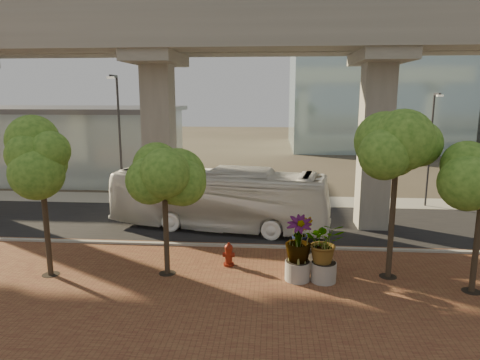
{
  "coord_description": "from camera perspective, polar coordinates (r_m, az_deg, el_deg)",
  "views": [
    {
      "loc": [
        0.47,
        -21.8,
        7.32
      ],
      "look_at": [
        -1.29,
        0.5,
        2.89
      ],
      "focal_mm": 32.0,
      "sensor_mm": 36.0,
      "label": 1
    }
  ],
  "objects": [
    {
      "name": "ground",
      "position": [
        23.01,
        3.13,
        -7.37
      ],
      "size": [
        160.0,
        160.0,
        0.0
      ],
      "primitive_type": "plane",
      "color": "#393429",
      "rests_on": "ground"
    },
    {
      "name": "planter_front",
      "position": [
        17.26,
        11.21,
        -8.51
      ],
      "size": [
        2.25,
        2.25,
        2.48
      ],
      "color": "#9D998D",
      "rests_on": "ground"
    },
    {
      "name": "streetlamp_west",
      "position": [
        29.08,
        -15.85,
        6.18
      ],
      "size": [
        0.42,
        1.24,
        8.55
      ],
      "color": "#2A2A2F",
      "rests_on": "ground"
    },
    {
      "name": "station_pavilion",
      "position": [
        43.18,
        -23.9,
        4.79
      ],
      "size": [
        23.0,
        13.0,
        6.3
      ],
      "color": "#A3B5BB",
      "rests_on": "ground"
    },
    {
      "name": "asphalt_road",
      "position": [
        24.9,
        3.25,
        -5.86
      ],
      "size": [
        90.0,
        8.0,
        0.04
      ],
      "primitive_type": "cube",
      "color": "black",
      "rests_on": "ground"
    },
    {
      "name": "transit_bus",
      "position": [
        23.67,
        -2.85,
        -2.57
      ],
      "size": [
        12.44,
        4.96,
        3.38
      ],
      "primitive_type": "imported",
      "rotation": [
        0.0,
        0.0,
        1.39
      ],
      "color": "silver",
      "rests_on": "ground"
    },
    {
      "name": "planter_right",
      "position": [
        17.18,
        7.78,
        -8.18
      ],
      "size": [
        2.46,
        2.46,
        2.63
      ],
      "color": "#A5A095",
      "rests_on": "ground"
    },
    {
      "name": "fire_hydrant",
      "position": [
        18.79,
        -1.51,
        -9.9
      ],
      "size": [
        0.52,
        0.46,
        1.03
      ],
      "color": "maroon",
      "rests_on": "ground"
    },
    {
      "name": "brick_plaza",
      "position": [
        15.62,
        2.37,
        -16.64
      ],
      "size": [
        70.0,
        13.0,
        0.06
      ],
      "primitive_type": "cube",
      "color": "brown",
      "rests_on": "ground"
    },
    {
      "name": "far_sidewalk",
      "position": [
        30.2,
        3.49,
        -2.79
      ],
      "size": [
        90.0,
        3.0,
        0.06
      ],
      "primitive_type": "cube",
      "color": "#9D9B92",
      "rests_on": "ground"
    },
    {
      "name": "street_tree_near_east",
      "position": [
        17.56,
        20.2,
        3.77
      ],
      "size": [
        3.65,
        3.65,
        6.89
      ],
      "color": "#433426",
      "rests_on": "ground"
    },
    {
      "name": "planter_left",
      "position": [
        18.49,
        8.28,
        -7.39
      ],
      "size": [
        2.1,
        2.1,
        2.31
      ],
      "color": "#9D998E",
      "rests_on": "ground"
    },
    {
      "name": "street_tree_near_west",
      "position": [
        17.22,
        -10.1,
        0.89
      ],
      "size": [
        3.72,
        3.72,
        5.94
      ],
      "color": "#433426",
      "rests_on": "ground"
    },
    {
      "name": "streetlamp_east",
      "position": [
        30.54,
        24.12,
        4.64
      ],
      "size": [
        0.37,
        1.08,
        7.44
      ],
      "color": "#29292E",
      "rests_on": "ground"
    },
    {
      "name": "curb_strip",
      "position": [
        21.09,
        3.0,
        -8.89
      ],
      "size": [
        70.0,
        0.25,
        0.16
      ],
      "primitive_type": "cube",
      "color": "#9D9B92",
      "rests_on": "ground"
    },
    {
      "name": "street_tree_far_west",
      "position": [
        18.46,
        -25.08,
        2.59
      ],
      "size": [
        3.17,
        3.17,
        6.31
      ],
      "color": "#433426",
      "rests_on": "ground"
    },
    {
      "name": "transit_viaduct",
      "position": [
        23.81,
        3.45,
        11.1
      ],
      "size": [
        72.0,
        5.6,
        12.4
      ],
      "color": "gray",
      "rests_on": "ground"
    }
  ]
}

